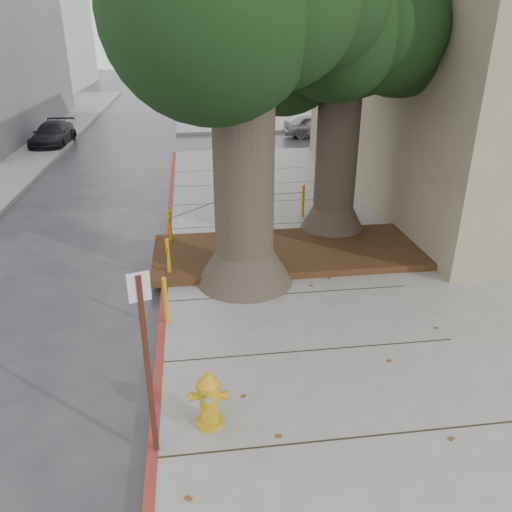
{
  "coord_description": "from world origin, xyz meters",
  "views": [
    {
      "loc": [
        -1.32,
        -6.78,
        5.05
      ],
      "look_at": [
        -0.17,
        1.85,
        1.1
      ],
      "focal_mm": 35.0,
      "sensor_mm": 36.0,
      "label": 1
    }
  ],
  "objects_px": {
    "car_silver": "(317,125)",
    "car_red": "(427,127)",
    "fire_hydrant": "(209,399)",
    "car_dark": "(53,134)",
    "signpost": "(147,357)"
  },
  "relations": [
    {
      "from": "signpost",
      "to": "car_red",
      "type": "xyz_separation_m",
      "value": [
        12.62,
        19.41,
        -1.0
      ]
    },
    {
      "from": "fire_hydrant",
      "to": "signpost",
      "type": "xyz_separation_m",
      "value": [
        -0.7,
        -0.36,
        1.0
      ]
    },
    {
      "from": "signpost",
      "to": "car_dark",
      "type": "bearing_deg",
      "value": 89.12
    },
    {
      "from": "signpost",
      "to": "fire_hydrant",
      "type": "bearing_deg",
      "value": 10.25
    },
    {
      "from": "fire_hydrant",
      "to": "car_red",
      "type": "bearing_deg",
      "value": 62.09
    },
    {
      "from": "car_silver",
      "to": "car_dark",
      "type": "distance_m",
      "value": 12.96
    },
    {
      "from": "car_silver",
      "to": "car_dark",
      "type": "height_order",
      "value": "car_silver"
    },
    {
      "from": "signpost",
      "to": "car_dark",
      "type": "height_order",
      "value": "signpost"
    },
    {
      "from": "fire_hydrant",
      "to": "car_silver",
      "type": "distance_m",
      "value": 21.23
    },
    {
      "from": "car_red",
      "to": "car_dark",
      "type": "bearing_deg",
      "value": 90.14
    },
    {
      "from": "fire_hydrant",
      "to": "car_dark",
      "type": "xyz_separation_m",
      "value": [
        -6.48,
        19.66,
        -0.03
      ]
    },
    {
      "from": "signpost",
      "to": "car_red",
      "type": "distance_m",
      "value": 23.17
    },
    {
      "from": "fire_hydrant",
      "to": "car_red",
      "type": "relative_size",
      "value": 0.25
    },
    {
      "from": "fire_hydrant",
      "to": "car_red",
      "type": "height_order",
      "value": "car_red"
    },
    {
      "from": "car_silver",
      "to": "car_red",
      "type": "height_order",
      "value": "car_red"
    }
  ]
}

